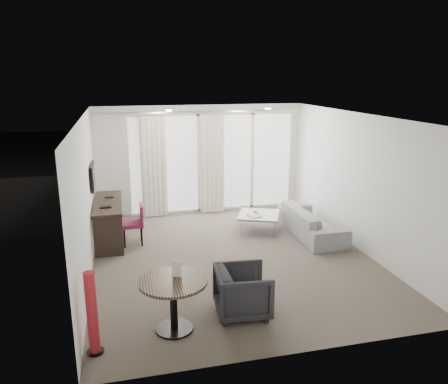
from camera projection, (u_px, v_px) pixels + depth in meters
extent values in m
cube|color=brown|center=(232.00, 257.00, 8.12)|extent=(5.00, 6.00, 0.00)
cube|color=white|center=(232.00, 116.00, 7.45)|extent=(5.00, 6.00, 0.00)
cube|color=silver|center=(86.00, 199.00, 7.21)|extent=(0.00, 6.00, 2.60)
cube|color=silver|center=(358.00, 182.00, 8.36)|extent=(0.00, 6.00, 2.60)
cube|color=silver|center=(299.00, 255.00, 4.97)|extent=(5.00, 0.00, 2.60)
cylinder|color=#FFE0B2|center=(169.00, 111.00, 8.74)|extent=(0.12, 0.12, 0.02)
cylinder|color=#FFE0B2|center=(268.00, 109.00, 9.22)|extent=(0.12, 0.12, 0.02)
cylinder|color=#A61F2A|center=(92.00, 313.00, 5.20)|extent=(0.26, 0.26, 1.07)
imported|color=#242427|center=(243.00, 292.00, 6.12)|extent=(0.81, 0.79, 0.69)
imported|color=gray|center=(311.00, 222.00, 9.17)|extent=(0.78, 2.01, 0.59)
cube|color=#4D4D50|center=(202.00, 196.00, 12.43)|extent=(5.60, 3.00, 0.12)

